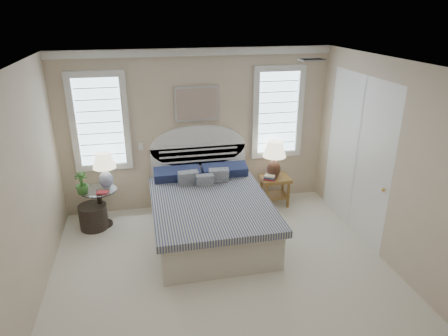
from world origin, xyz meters
TOP-DOWN VIEW (x-y plane):
  - floor at (0.00, 0.00)m, footprint 4.50×5.00m
  - ceiling at (0.00, 0.00)m, footprint 4.50×5.00m
  - wall_back at (0.00, 2.50)m, footprint 4.50×0.02m
  - wall_left at (-2.25, 0.00)m, footprint 0.02×5.00m
  - wall_right at (2.25, 0.00)m, footprint 0.02×5.00m
  - crown_molding at (0.00, 2.46)m, footprint 4.50×0.08m
  - hvac_vent at (1.20, 0.80)m, footprint 0.30×0.20m
  - switch_plate at (-0.95, 2.48)m, footprint 0.08×0.01m
  - window_left at (-1.55, 2.48)m, footprint 0.90×0.06m
  - window_right at (1.40, 2.48)m, footprint 0.90×0.06m
  - painting at (0.00, 2.46)m, footprint 0.74×0.04m
  - closet_door at (2.23, 1.20)m, footprint 0.02×1.80m
  - bed at (0.00, 1.46)m, footprint 1.72×2.28m
  - side_table_left at (-1.65, 2.05)m, footprint 0.56×0.56m
  - nightstand_right at (1.30, 2.15)m, footprint 0.50×0.40m
  - floor_pot at (-1.77, 1.99)m, footprint 0.46×0.46m
  - lamp_left at (-1.52, 2.12)m, footprint 0.41×0.41m
  - lamp_right at (1.28, 2.20)m, footprint 0.44×0.44m
  - potted_plant at (-1.87, 1.95)m, footprint 0.23×0.23m
  - books_left at (-1.58, 1.90)m, footprint 0.18×0.13m
  - books_right at (1.17, 2.08)m, footprint 0.23×0.21m

SIDE VIEW (x-z plane):
  - floor at x=0.00m, z-range -0.01..0.01m
  - floor_pot at x=-1.77m, z-range 0.00..0.40m
  - bed at x=0.00m, z-range -0.35..1.12m
  - nightstand_right at x=1.30m, z-range 0.12..0.65m
  - side_table_left at x=-1.65m, z-range 0.07..0.70m
  - books_right at x=1.17m, z-range 0.53..0.61m
  - books_left at x=-1.58m, z-range 0.63..0.65m
  - potted_plant at x=-1.87m, z-range 0.63..0.98m
  - lamp_right at x=1.28m, z-range 0.60..1.25m
  - lamp_left at x=-1.52m, z-range 0.69..1.27m
  - switch_plate at x=-0.95m, z-range 1.09..1.21m
  - closet_door at x=2.23m, z-range 0.00..2.40m
  - wall_back at x=0.00m, z-range 0.00..2.70m
  - wall_left at x=-2.25m, z-range 0.00..2.70m
  - wall_right at x=2.25m, z-range 0.00..2.70m
  - window_left at x=-1.55m, z-range 0.80..2.40m
  - window_right at x=1.40m, z-range 0.80..2.40m
  - painting at x=0.00m, z-range 1.53..2.11m
  - crown_molding at x=0.00m, z-range 2.58..2.70m
  - hvac_vent at x=1.20m, z-range 2.67..2.69m
  - ceiling at x=0.00m, z-range 2.70..2.71m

